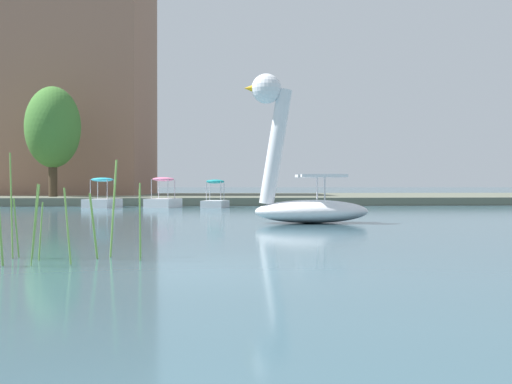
{
  "coord_description": "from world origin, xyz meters",
  "views": [
    {
      "loc": [
        0.62,
        -8.91,
        1.1
      ],
      "look_at": [
        2.43,
        16.07,
        0.85
      ],
      "focal_mm": 47.9,
      "sensor_mm": 36.0,
      "label": 1
    }
  ],
  "objects_px": {
    "pedal_boat_teal": "(215,200)",
    "pedal_boat_cyan": "(102,199)",
    "swan_boat": "(301,185)",
    "pedal_boat_pink": "(163,199)",
    "tree_broadleaf_left": "(53,128)"
  },
  "relations": [
    {
      "from": "pedal_boat_teal",
      "to": "pedal_boat_cyan",
      "type": "height_order",
      "value": "pedal_boat_cyan"
    },
    {
      "from": "swan_boat",
      "to": "pedal_boat_teal",
      "type": "relative_size",
      "value": 2.01
    },
    {
      "from": "swan_boat",
      "to": "pedal_boat_cyan",
      "type": "relative_size",
      "value": 1.87
    },
    {
      "from": "pedal_boat_pink",
      "to": "pedal_boat_cyan",
      "type": "height_order",
      "value": "pedal_boat_pink"
    },
    {
      "from": "pedal_boat_teal",
      "to": "pedal_boat_pink",
      "type": "height_order",
      "value": "pedal_boat_pink"
    },
    {
      "from": "tree_broadleaf_left",
      "to": "pedal_boat_cyan",
      "type": "bearing_deg",
      "value": -59.4
    },
    {
      "from": "pedal_boat_pink",
      "to": "pedal_boat_cyan",
      "type": "bearing_deg",
      "value": 179.33
    },
    {
      "from": "pedal_boat_cyan",
      "to": "tree_broadleaf_left",
      "type": "xyz_separation_m",
      "value": [
        -3.77,
        6.38,
        4.0
      ]
    },
    {
      "from": "swan_boat",
      "to": "pedal_boat_teal",
      "type": "xyz_separation_m",
      "value": [
        -2.3,
        13.84,
        -0.72
      ]
    },
    {
      "from": "pedal_boat_teal",
      "to": "pedal_boat_pink",
      "type": "distance_m",
      "value": 2.56
    },
    {
      "from": "pedal_boat_cyan",
      "to": "pedal_boat_teal",
      "type": "bearing_deg",
      "value": -3.17
    },
    {
      "from": "pedal_boat_pink",
      "to": "tree_broadleaf_left",
      "type": "height_order",
      "value": "tree_broadleaf_left"
    },
    {
      "from": "swan_boat",
      "to": "pedal_boat_pink",
      "type": "distance_m",
      "value": 14.94
    },
    {
      "from": "swan_boat",
      "to": "pedal_boat_teal",
      "type": "bearing_deg",
      "value": 99.43
    },
    {
      "from": "pedal_boat_cyan",
      "to": "tree_broadleaf_left",
      "type": "relative_size",
      "value": 0.36
    }
  ]
}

